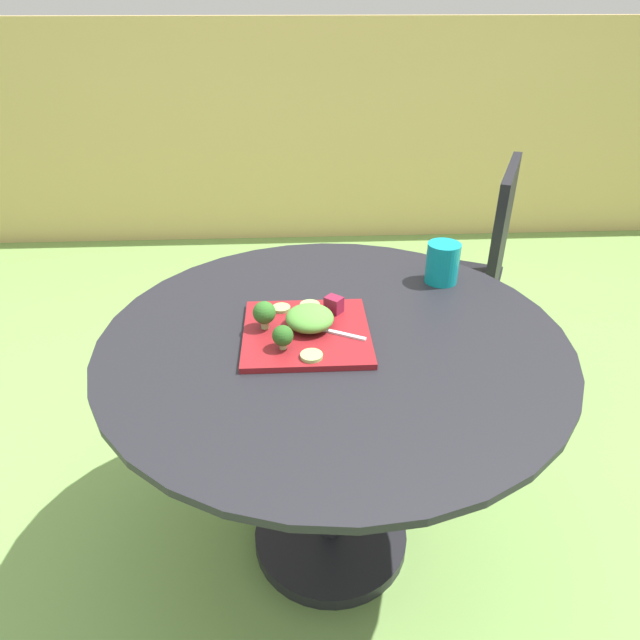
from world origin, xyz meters
The scene contains 14 objects.
ground_plane centered at (0.00, 0.00, 0.00)m, with size 12.00×12.00×0.00m, color #70994C.
bamboo_fence centered at (0.00, 2.38, 0.64)m, with size 8.00×0.08×1.27m, color tan.
patio_table centered at (0.00, 0.00, 0.51)m, with size 1.07×1.07×0.71m.
patio_chair centered at (0.53, 0.74, 0.53)m, with size 0.58×0.58×0.90m.
salad_plate centered at (-0.06, 0.00, 0.72)m, with size 0.29×0.29×0.01m, color maroon.
drinking_glass centered at (0.31, 0.26, 0.76)m, with size 0.09×0.09×0.11m.
fork centered at (-0.01, -0.01, 0.73)m, with size 0.15×0.08×0.00m.
lettuce_mound centered at (-0.05, 0.01, 0.75)m, with size 0.11×0.11×0.05m, color #519338.
broccoli_floret_0 centered at (-0.16, 0.02, 0.77)m, with size 0.05×0.05×0.07m.
broccoli_floret_1 centered at (-0.11, -0.07, 0.76)m, with size 0.05×0.05×0.06m.
cucumber_slice_0 centered at (-0.12, 0.10, 0.73)m, with size 0.04×0.04×0.01m, color #8EB766.
cucumber_slice_1 centered at (-0.05, 0.11, 0.73)m, with size 0.05×0.05×0.01m, color #8EB766.
cucumber_slice_2 centered at (-0.05, -0.11, 0.73)m, with size 0.05×0.05×0.01m, color #8EB766.
beet_chunk_0 centered at (0.01, 0.08, 0.75)m, with size 0.04×0.03×0.04m, color maroon.
Camera 1 is at (-0.09, -1.09, 1.40)m, focal length 31.48 mm.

